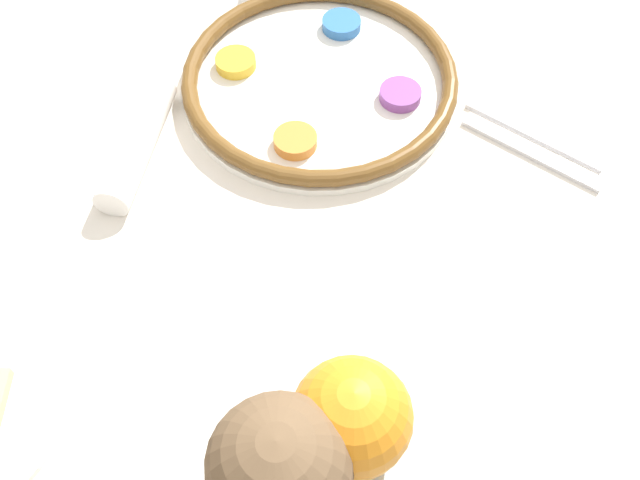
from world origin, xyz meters
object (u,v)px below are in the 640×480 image
Objects in this scene: fruit_stand at (326,479)px; napkin_roll at (137,142)px; coconut at (280,467)px; seder_plate at (317,79)px; orange_fruit at (352,417)px.

napkin_roll is (-0.34, -0.32, -0.07)m from fruit_stand.
coconut is at bearing -46.85° from fruit_stand.
fruit_stand is 1.70× the size of coconut.
seder_plate is 2.01× the size of fruit_stand.
coconut is 0.49m from napkin_roll.
coconut reaches higher than orange_fruit.
seder_plate is at bearing -166.83° from coconut.
orange_fruit is at bearing 154.32° from fruit_stand.
coconut reaches higher than fruit_stand.
napkin_roll is (-0.36, -0.29, -0.16)m from coconut.
seder_plate is 0.24m from napkin_roll.
seder_plate is 0.53m from fruit_stand.
fruit_stand reaches higher than seder_plate.
napkin_roll is at bearing -140.92° from coconut.
seder_plate is 0.56m from coconut.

